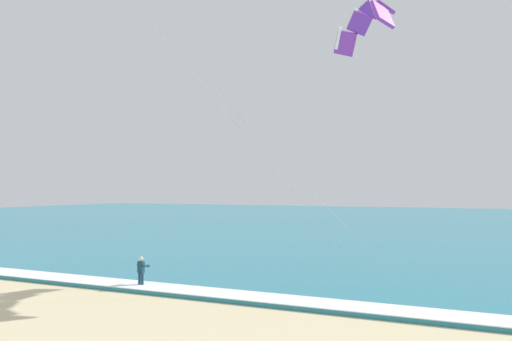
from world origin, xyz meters
name	(u,v)px	position (x,y,z in m)	size (l,w,h in m)	color
sea	(372,221)	(0.00, 73.93, 0.10)	(200.00, 120.00, 0.20)	teal
surf_foam	(124,283)	(0.00, 14.93, 0.22)	(200.00, 1.99, 0.04)	white
surfboard	(141,289)	(1.06, 15.02, 0.03)	(0.56, 1.43, 0.09)	yellow
kitesurfer	(141,271)	(1.06, 15.03, 0.94)	(0.55, 0.55, 1.69)	#143347
kite_primary	(366,20)	(11.23, 22.35, 14.92)	(12.26, 9.61, 14.80)	purple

